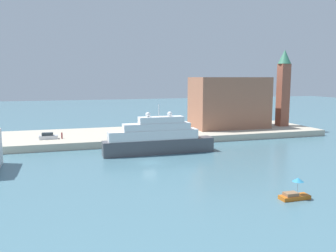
{
  "coord_description": "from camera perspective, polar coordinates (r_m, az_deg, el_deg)",
  "views": [
    {
      "loc": [
        -15.63,
        -64.59,
        16.42
      ],
      "look_at": [
        5.57,
        6.0,
        6.16
      ],
      "focal_mm": 37.3,
      "sensor_mm": 36.0,
      "label": 1
    }
  ],
  "objects": [
    {
      "name": "ground",
      "position": [
        68.45,
        -3.04,
        -5.96
      ],
      "size": [
        400.0,
        400.0,
        0.0
      ],
      "primitive_type": "plane",
      "color": "slate"
    },
    {
      "name": "quay_dock",
      "position": [
        94.88,
        -7.01,
        -1.58
      ],
      "size": [
        110.0,
        23.38,
        1.69
      ],
      "primitive_type": "cube",
      "color": "#B7AD99",
      "rests_on": "ground"
    },
    {
      "name": "large_yacht",
      "position": [
        75.61,
        -1.74,
        -2.1
      ],
      "size": [
        24.36,
        3.51,
        10.8
      ],
      "color": "#4C4C51",
      "rests_on": "ground"
    },
    {
      "name": "small_motorboat",
      "position": [
        51.18,
        19.98,
        -10.24
      ],
      "size": [
        4.18,
        1.57,
        2.97
      ],
      "color": "#C66019",
      "rests_on": "ground"
    },
    {
      "name": "harbor_building",
      "position": [
        104.72,
        9.94,
        3.8
      ],
      "size": [
        21.65,
        12.08,
        14.82
      ],
      "primitive_type": "cube",
      "color": "#9E664C",
      "rests_on": "quay_dock"
    },
    {
      "name": "bell_tower",
      "position": [
        112.06,
        18.35,
        6.42
      ],
      "size": [
        3.81,
        3.81,
        23.02
      ],
      "color": "#93513D",
      "rests_on": "quay_dock"
    },
    {
      "name": "parked_car",
      "position": [
        88.82,
        -18.99,
        -1.61
      ],
      "size": [
        4.34,
        1.63,
        1.58
      ],
      "color": "silver",
      "rests_on": "quay_dock"
    },
    {
      "name": "person_figure",
      "position": [
        88.4,
        -16.95,
        -1.51
      ],
      "size": [
        0.36,
        0.36,
        1.67
      ],
      "color": "maroon",
      "rests_on": "quay_dock"
    },
    {
      "name": "mooring_bollard",
      "position": [
        84.43,
        -7.0,
        -1.92
      ],
      "size": [
        0.45,
        0.45,
        0.76
      ],
      "primitive_type": "cylinder",
      "color": "black",
      "rests_on": "quay_dock"
    }
  ]
}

